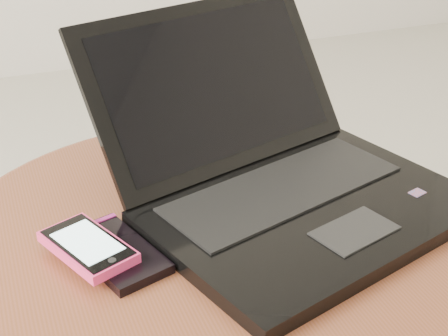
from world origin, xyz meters
name	(u,v)px	position (x,y,z in m)	size (l,w,h in m)	color
table	(214,312)	(-0.05, -0.03, 0.40)	(0.65, 0.65, 0.52)	brown
laptop	(281,173)	(0.05, 0.01, 0.55)	(0.46, 0.47, 0.21)	black
phone_black	(116,252)	(-0.16, -0.03, 0.52)	(0.10, 0.14, 0.01)	black
phone_pink	(88,247)	(-0.19, -0.03, 0.53)	(0.10, 0.12, 0.01)	#FF3679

